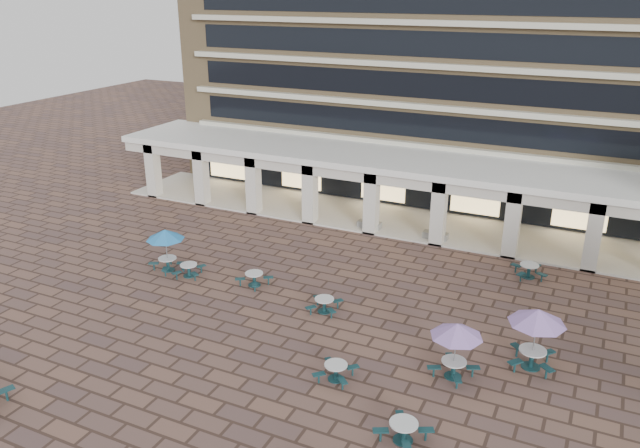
# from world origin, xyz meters

# --- Properties ---
(ground) EXTENTS (120.00, 120.00, 0.00)m
(ground) POSITION_xyz_m (0.00, 0.00, 0.00)
(ground) COLOR brown
(ground) RESTS_ON ground
(apartment_building) EXTENTS (40.00, 15.50, 25.20)m
(apartment_building) POSITION_xyz_m (0.00, 25.47, 12.60)
(apartment_building) COLOR #9F8259
(apartment_building) RESTS_ON ground
(retail_arcade) EXTENTS (42.00, 6.60, 4.40)m
(retail_arcade) POSITION_xyz_m (0.00, 14.80, 3.00)
(retail_arcade) COLOR white
(retail_arcade) RESTS_ON ground
(picnic_table_1) EXTENTS (1.55, 1.55, 0.69)m
(picnic_table_1) POSITION_xyz_m (2.26, -2.75, 0.41)
(picnic_table_1) COLOR #14383E
(picnic_table_1) RESTS_ON ground
(picnic_table_4) EXTENTS (2.04, 2.04, 2.36)m
(picnic_table_4) POSITION_xyz_m (-10.05, 2.50, 2.00)
(picnic_table_4) COLOR #14383E
(picnic_table_4) RESTS_ON ground
(picnic_table_6) EXTENTS (2.06, 2.06, 2.38)m
(picnic_table_6) POSITION_xyz_m (6.38, -0.61, 2.02)
(picnic_table_6) COLOR #14383E
(picnic_table_6) RESTS_ON ground
(picnic_table_7) EXTENTS (1.98, 1.98, 0.74)m
(picnic_table_7) POSITION_xyz_m (5.77, -5.00, 0.44)
(picnic_table_7) COLOR #14383E
(picnic_table_7) RESTS_ON ground
(picnic_table_8) EXTENTS (1.80, 1.80, 0.68)m
(picnic_table_8) POSITION_xyz_m (-8.57, 2.39, 0.41)
(picnic_table_8) COLOR #14383E
(picnic_table_8) RESTS_ON ground
(picnic_table_9) EXTENTS (1.79, 1.79, 0.70)m
(picnic_table_9) POSITION_xyz_m (-4.88, 2.95, 0.42)
(picnic_table_9) COLOR #14383E
(picnic_table_9) RESTS_ON ground
(picnic_table_10) EXTENTS (1.69, 1.69, 0.69)m
(picnic_table_10) POSITION_xyz_m (-0.44, 1.98, 0.41)
(picnic_table_10) COLOR #14383E
(picnic_table_10) RESTS_ON ground
(picnic_table_11) EXTENTS (2.28, 2.28, 2.63)m
(picnic_table_11) POSITION_xyz_m (9.07, 1.40, 2.24)
(picnic_table_11) COLOR #14383E
(picnic_table_11) RESTS_ON ground
(picnic_table_13) EXTENTS (2.01, 2.01, 0.74)m
(picnic_table_13) POSITION_xyz_m (7.75, 10.00, 0.44)
(picnic_table_13) COLOR #14383E
(picnic_table_13) RESTS_ON ground
(planter_left) EXTENTS (1.50, 0.71, 1.18)m
(planter_left) POSITION_xyz_m (-2.38, 12.90, 0.44)
(planter_left) COLOR gray
(planter_left) RESTS_ON ground
(planter_right) EXTENTS (1.50, 0.72, 1.33)m
(planter_right) POSITION_xyz_m (1.89, 12.90, 0.57)
(planter_right) COLOR gray
(planter_right) RESTS_ON ground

